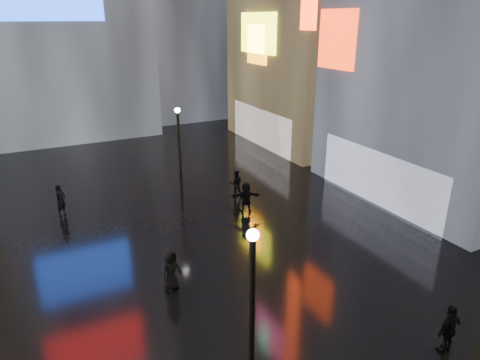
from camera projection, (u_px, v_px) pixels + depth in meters
ground at (169, 222)px, 21.76m from camera, size 140.00×140.00×0.00m
lamp_near at (252, 310)px, 10.59m from camera, size 0.30×0.30×5.20m
lamp_far at (179, 148)px, 23.87m from camera, size 0.30×0.30×5.20m
pedestrian_3 at (449, 329)px, 13.03m from camera, size 1.02×0.48×1.71m
pedestrian_4 at (171, 270)px, 16.16m from camera, size 0.93×0.77×1.63m
pedestrian_5 at (246, 197)px, 22.61m from camera, size 1.63×1.02×1.68m
pedestrian_6 at (61, 200)px, 22.20m from camera, size 0.73×0.72×1.70m
pedestrian_7 at (236, 184)px, 24.60m from camera, size 0.93×0.83×1.58m
umbrella_2 at (169, 241)px, 15.73m from camera, size 1.11×1.10×0.81m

